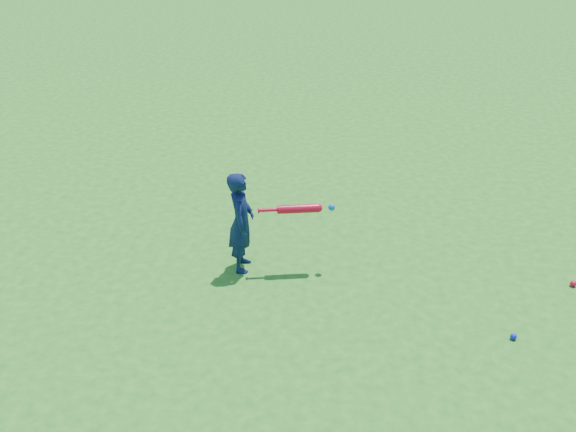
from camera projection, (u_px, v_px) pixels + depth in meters
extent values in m
plane|color=#21711A|center=(229.00, 291.00, 6.68)|extent=(80.00, 80.00, 0.00)
imported|color=#0D183E|center=(241.00, 222.00, 6.81)|extent=(0.30, 0.43, 1.14)
sphere|color=red|center=(573.00, 284.00, 6.74)|extent=(0.07, 0.07, 0.07)
sphere|color=#0C1AD1|center=(513.00, 337.00, 5.97)|extent=(0.06, 0.06, 0.06)
cylinder|color=red|center=(258.00, 210.00, 6.70)|extent=(0.03, 0.06, 0.06)
cylinder|color=red|center=(268.00, 210.00, 6.71)|extent=(0.21, 0.08, 0.04)
cylinder|color=red|center=(298.00, 209.00, 6.73)|extent=(0.44, 0.18, 0.09)
sphere|color=red|center=(318.00, 208.00, 6.75)|extent=(0.09, 0.09, 0.09)
sphere|color=blue|center=(332.00, 207.00, 6.76)|extent=(0.07, 0.07, 0.07)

